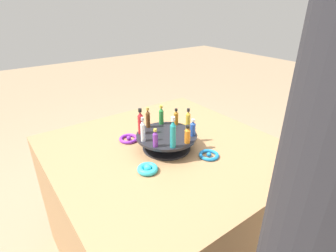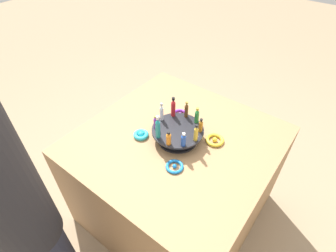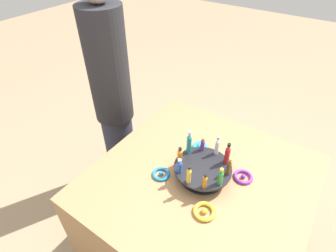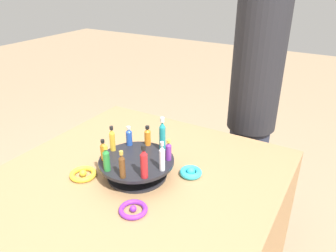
{
  "view_description": "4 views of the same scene",
  "coord_description": "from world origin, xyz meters",
  "px_view_note": "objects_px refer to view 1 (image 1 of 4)",
  "views": [
    {
      "loc": [
        0.92,
        -0.67,
        1.41
      ],
      "look_at": [
        0.02,
        -0.0,
        0.88
      ],
      "focal_mm": 28.0,
      "sensor_mm": 36.0,
      "label": 1
    },
    {
      "loc": [
        0.9,
        0.62,
        1.83
      ],
      "look_at": [
        0.07,
        -0.02,
        0.89
      ],
      "focal_mm": 28.0,
      "sensor_mm": 36.0,
      "label": 2
    },
    {
      "loc": [
        -0.37,
        0.85,
        1.83
      ],
      "look_at": [
        0.26,
        -0.07,
        0.93
      ],
      "focal_mm": 28.0,
      "sensor_mm": 36.0,
      "label": 3
    },
    {
      "loc": [
        -0.89,
        -0.67,
        1.5
      ],
      "look_at": [
        0.17,
        -0.04,
        0.91
      ],
      "focal_mm": 35.0,
      "sensor_mm": 36.0,
      "label": 4
    }
  ],
  "objects_px": {
    "bottle_gold": "(188,120)",
    "bottle_amber": "(176,117)",
    "bottle_brown": "(148,118)",
    "ribbon_bow_gold": "(181,128)",
    "bottle_purple": "(155,138)",
    "bottle_blue": "(193,128)",
    "bottle_clear": "(143,130)",
    "ribbon_bow_teal": "(148,169)",
    "ribbon_bow_purple": "(129,139)",
    "ribbon_bow_blue": "(209,155)",
    "display_stand": "(167,140)",
    "bottle_teal": "(173,134)",
    "bottle_red": "(141,122)",
    "bottle_green": "(161,115)",
    "bottle_orange": "(187,135)"
  },
  "relations": [
    {
      "from": "bottle_amber",
      "to": "bottle_purple",
      "type": "bearing_deg",
      "value": -59.18
    },
    {
      "from": "bottle_orange",
      "to": "bottle_gold",
      "type": "bearing_deg",
      "value": 138.82
    },
    {
      "from": "bottle_gold",
      "to": "bottle_amber",
      "type": "distance_m",
      "value": 0.08
    },
    {
      "from": "bottle_green",
      "to": "ribbon_bow_teal",
      "type": "distance_m",
      "value": 0.35
    },
    {
      "from": "ribbon_bow_teal",
      "to": "bottle_blue",
      "type": "bearing_deg",
      "value": 96.27
    },
    {
      "from": "bottle_red",
      "to": "ribbon_bow_blue",
      "type": "bearing_deg",
      "value": 38.03
    },
    {
      "from": "bottle_clear",
      "to": "bottle_blue",
      "type": "distance_m",
      "value": 0.24
    },
    {
      "from": "bottle_teal",
      "to": "bottle_blue",
      "type": "distance_m",
      "value": 0.15
    },
    {
      "from": "ribbon_bow_teal",
      "to": "bottle_gold",
      "type": "bearing_deg",
      "value": 108.3
    },
    {
      "from": "bottle_blue",
      "to": "ribbon_bow_blue",
      "type": "bearing_deg",
      "value": 10.54
    },
    {
      "from": "bottle_red",
      "to": "ribbon_bow_teal",
      "type": "relative_size",
      "value": 1.45
    },
    {
      "from": "bottle_clear",
      "to": "ribbon_bow_teal",
      "type": "distance_m",
      "value": 0.18
    },
    {
      "from": "bottle_amber",
      "to": "ribbon_bow_gold",
      "type": "xyz_separation_m",
      "value": [
        -0.05,
        0.08,
        -0.11
      ]
    },
    {
      "from": "bottle_green",
      "to": "ribbon_bow_teal",
      "type": "xyz_separation_m",
      "value": [
        0.23,
        -0.23,
        -0.11
      ]
    },
    {
      "from": "bottle_purple",
      "to": "bottle_teal",
      "type": "bearing_deg",
      "value": 48.82
    },
    {
      "from": "display_stand",
      "to": "bottle_orange",
      "type": "distance_m",
      "value": 0.15
    },
    {
      "from": "bottle_gold",
      "to": "bottle_green",
      "type": "height_order",
      "value": "bottle_gold"
    },
    {
      "from": "bottle_red",
      "to": "bottle_clear",
      "type": "bearing_deg",
      "value": -23.18
    },
    {
      "from": "bottle_red",
      "to": "ribbon_bow_teal",
      "type": "height_order",
      "value": "bottle_red"
    },
    {
      "from": "bottle_red",
      "to": "bottle_blue",
      "type": "relative_size",
      "value": 1.53
    },
    {
      "from": "bottle_gold",
      "to": "bottle_clear",
      "type": "height_order",
      "value": "bottle_clear"
    },
    {
      "from": "bottle_purple",
      "to": "ribbon_bow_teal",
      "type": "height_order",
      "value": "bottle_purple"
    },
    {
      "from": "bottle_blue",
      "to": "ribbon_bow_gold",
      "type": "distance_m",
      "value": 0.24
    },
    {
      "from": "bottle_clear",
      "to": "bottle_blue",
      "type": "height_order",
      "value": "bottle_clear"
    },
    {
      "from": "bottle_red",
      "to": "bottle_green",
      "type": "bearing_deg",
      "value": 102.82
    },
    {
      "from": "bottle_gold",
      "to": "ribbon_bow_gold",
      "type": "bearing_deg",
      "value": 155.12
    },
    {
      "from": "ribbon_bow_blue",
      "to": "ribbon_bow_gold",
      "type": "xyz_separation_m",
      "value": [
        -0.3,
        0.07,
        0.0
      ]
    },
    {
      "from": "bottle_green",
      "to": "bottle_red",
      "type": "xyz_separation_m",
      "value": [
        0.03,
        -0.15,
        0.01
      ]
    },
    {
      "from": "bottle_teal",
      "to": "ribbon_bow_purple",
      "type": "distance_m",
      "value": 0.34
    },
    {
      "from": "ribbon_bow_teal",
      "to": "bottle_brown",
      "type": "bearing_deg",
      "value": 146.67
    },
    {
      "from": "ribbon_bow_gold",
      "to": "ribbon_bow_blue",
      "type": "bearing_deg",
      "value": -13.25
    },
    {
      "from": "bottle_gold",
      "to": "bottle_brown",
      "type": "height_order",
      "value": "bottle_gold"
    },
    {
      "from": "bottle_teal",
      "to": "ribbon_bow_teal",
      "type": "distance_m",
      "value": 0.19
    },
    {
      "from": "bottle_blue",
      "to": "ribbon_bow_purple",
      "type": "xyz_separation_m",
      "value": [
        -0.27,
        -0.21,
        -0.11
      ]
    },
    {
      "from": "bottle_red",
      "to": "ribbon_bow_blue",
      "type": "distance_m",
      "value": 0.36
    },
    {
      "from": "bottle_clear",
      "to": "bottle_gold",
      "type": "bearing_deg",
      "value": 84.82
    },
    {
      "from": "bottle_brown",
      "to": "ribbon_bow_blue",
      "type": "bearing_deg",
      "value": 24.79
    },
    {
      "from": "bottle_teal",
      "to": "ribbon_bow_teal",
      "type": "relative_size",
      "value": 1.63
    },
    {
      "from": "bottle_amber",
      "to": "bottle_blue",
      "type": "height_order",
      "value": "bottle_amber"
    },
    {
      "from": "display_stand",
      "to": "bottle_brown",
      "type": "relative_size",
      "value": 2.77
    },
    {
      "from": "bottle_purple",
      "to": "bottle_blue",
      "type": "bearing_deg",
      "value": 84.82
    },
    {
      "from": "bottle_brown",
      "to": "ribbon_bow_teal",
      "type": "distance_m",
      "value": 0.31
    },
    {
      "from": "bottle_brown",
      "to": "ribbon_bow_gold",
      "type": "height_order",
      "value": "bottle_brown"
    },
    {
      "from": "bottle_teal",
      "to": "ribbon_bow_teal",
      "type": "height_order",
      "value": "bottle_teal"
    },
    {
      "from": "bottle_gold",
      "to": "ribbon_bow_teal",
      "type": "height_order",
      "value": "bottle_gold"
    },
    {
      "from": "ribbon_bow_blue",
      "to": "ribbon_bow_gold",
      "type": "height_order",
      "value": "ribbon_bow_gold"
    },
    {
      "from": "bottle_amber",
      "to": "bottle_clear",
      "type": "xyz_separation_m",
      "value": [
        0.05,
        -0.23,
        0.01
      ]
    },
    {
      "from": "bottle_orange",
      "to": "ribbon_bow_purple",
      "type": "height_order",
      "value": "bottle_orange"
    },
    {
      "from": "bottle_purple",
      "to": "ribbon_bow_purple",
      "type": "height_order",
      "value": "bottle_purple"
    },
    {
      "from": "bottle_green",
      "to": "bottle_brown",
      "type": "bearing_deg",
      "value": -95.18
    }
  ]
}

